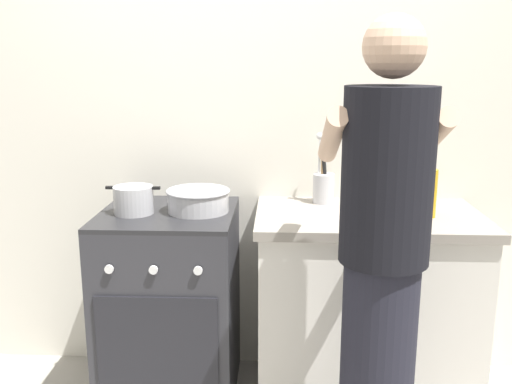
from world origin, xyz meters
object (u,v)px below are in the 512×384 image
(stove_range, at_px, (171,305))
(mixing_bowl, at_px, (198,199))
(oil_bottle, at_px, (429,192))
(person, at_px, (382,271))
(pot, at_px, (133,200))
(utensil_crock, at_px, (323,182))
(spice_bottle, at_px, (390,202))

(stove_range, bearing_deg, mixing_bowl, 2.68)
(mixing_bowl, distance_m, oil_bottle, 1.01)
(stove_range, relative_size, person, 0.53)
(stove_range, distance_m, mixing_bowl, 0.52)
(pot, height_order, oil_bottle, oil_bottle)
(utensil_crock, distance_m, spice_bottle, 0.33)
(stove_range, xyz_separation_m, pot, (-0.14, -0.04, 0.51))
(pot, height_order, person, person)
(mixing_bowl, relative_size, spice_bottle, 3.49)
(utensil_crock, xyz_separation_m, spice_bottle, (0.29, -0.14, -0.06))
(pot, height_order, utensil_crock, utensil_crock)
(mixing_bowl, height_order, spice_bottle, mixing_bowl)
(pot, distance_m, spice_bottle, 1.14)
(pot, relative_size, mixing_bowl, 0.84)
(spice_bottle, distance_m, person, 0.67)
(mixing_bowl, bearing_deg, spice_bottle, 3.03)
(pot, bearing_deg, spice_bottle, 4.55)
(pot, distance_m, person, 1.14)
(utensil_crock, distance_m, person, 0.81)
(utensil_crock, bearing_deg, pot, -164.82)
(stove_range, distance_m, person, 1.12)
(stove_range, xyz_separation_m, mixing_bowl, (0.14, 0.01, 0.51))
(utensil_crock, bearing_deg, person, -79.60)
(utensil_crock, relative_size, spice_bottle, 4.08)
(pot, relative_size, person, 0.14)
(spice_bottle, bearing_deg, stove_range, -177.02)
(stove_range, height_order, person, person)
(person, bearing_deg, spice_bottle, 77.54)
(person, bearing_deg, utensil_crock, 100.40)
(oil_bottle, bearing_deg, utensil_crock, 152.29)
(pot, xyz_separation_m, utensil_crock, (0.85, 0.23, 0.04))
(stove_range, height_order, spice_bottle, spice_bottle)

